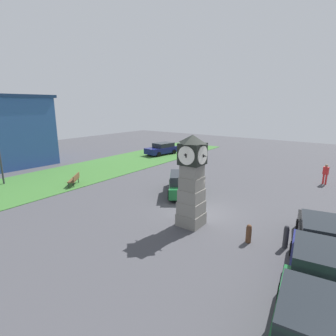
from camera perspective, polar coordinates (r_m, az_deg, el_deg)
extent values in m
plane|color=#424247|center=(15.99, 6.81, -9.74)|extent=(75.23, 75.23, 0.00)
cube|color=gray|center=(14.42, 5.03, -10.95)|extent=(1.24, 1.24, 0.67)
cube|color=gray|center=(14.15, 5.08, -8.48)|extent=(1.17, 1.17, 0.67)
cube|color=gray|center=(13.91, 5.14, -5.93)|extent=(1.10, 1.10, 0.67)
cube|color=slate|center=(13.71, 5.20, -3.29)|extent=(1.03, 1.03, 0.67)
cube|color=gray|center=(13.53, 5.26, -0.58)|extent=(0.96, 0.96, 0.67)
cube|color=black|center=(13.34, 5.34, 3.09)|extent=(1.14, 1.14, 1.09)
cylinder|color=white|center=(13.64, 3.22, 3.36)|extent=(0.93, 0.04, 0.93)
cube|color=black|center=(13.66, 3.12, 3.38)|extent=(0.06, 0.11, 0.21)
cube|color=black|center=(13.66, 3.12, 3.38)|extent=(0.04, 0.35, 0.11)
cylinder|color=white|center=(13.06, 7.56, 2.80)|extent=(0.93, 0.04, 0.93)
cube|color=black|center=(13.04, 7.67, 2.78)|extent=(0.06, 0.13, 0.21)
cube|color=black|center=(13.04, 7.67, 2.78)|extent=(0.04, 0.35, 0.13)
cylinder|color=white|center=(13.84, 6.59, 3.44)|extent=(0.04, 0.93, 0.93)
cube|color=black|center=(13.87, 6.65, 3.46)|extent=(0.21, 0.06, 0.11)
cube|color=black|center=(13.87, 6.65, 3.46)|extent=(0.27, 0.04, 0.28)
cylinder|color=white|center=(12.85, 4.00, 2.71)|extent=(0.04, 0.93, 0.93)
cube|color=black|center=(12.82, 3.93, 2.69)|extent=(0.09, 0.06, 0.21)
cube|color=black|center=(12.82, 3.93, 2.69)|extent=(0.34, 0.04, 0.16)
pyramid|color=black|center=(13.22, 5.41, 6.33)|extent=(1.19, 1.19, 0.43)
cylinder|color=#333338|center=(13.32, 24.27, -13.71)|extent=(0.23, 0.23, 0.94)
sphere|color=#333338|center=(13.11, 24.48, -11.74)|extent=(0.21, 0.21, 0.21)
cylinder|color=brown|center=(13.22, 17.14, -13.75)|extent=(0.26, 0.26, 0.74)
sphere|color=brown|center=(13.04, 17.27, -12.14)|extent=(0.23, 0.23, 0.23)
cube|color=#19602D|center=(8.95, 28.41, -27.88)|extent=(4.35, 2.19, 0.67)
cube|color=#1E2328|center=(8.30, 28.89, -25.87)|extent=(2.47, 1.84, 0.62)
cylinder|color=black|center=(10.15, 23.42, -23.84)|extent=(0.66, 0.29, 0.64)
cube|color=navy|center=(11.64, 29.84, -17.84)|extent=(4.34, 2.41, 0.63)
cube|color=#1E2328|center=(11.09, 30.24, -16.03)|extent=(2.48, 2.01, 0.54)
cylinder|color=black|center=(12.86, 25.52, -15.61)|extent=(0.66, 0.31, 0.64)
cylinder|color=black|center=(10.66, 24.68, -21.97)|extent=(0.66, 0.31, 0.64)
cube|color=black|center=(13.97, 30.09, -12.56)|extent=(4.43, 2.47, 0.63)
cube|color=#1E2328|center=(13.45, 30.49, -10.88)|extent=(2.56, 1.98, 0.53)
cylinder|color=black|center=(15.19, 26.51, -11.15)|extent=(0.67, 0.34, 0.64)
cylinder|color=black|center=(15.36, 32.65, -11.64)|extent=(0.67, 0.34, 0.64)
cylinder|color=black|center=(12.85, 26.68, -15.76)|extent=(0.67, 0.34, 0.64)
cube|color=#19602D|center=(19.09, 3.00, -3.77)|extent=(4.68, 3.95, 0.70)
cube|color=#1E2328|center=(18.58, 3.04, -2.12)|extent=(2.94, 2.72, 0.63)
cylinder|color=black|center=(20.49, 0.58, -3.40)|extent=(0.65, 0.54, 0.64)
cylinder|color=black|center=(20.52, 5.28, -3.43)|extent=(0.65, 0.54, 0.64)
cylinder|color=black|center=(17.88, 0.35, -5.98)|extent=(0.65, 0.54, 0.64)
cylinder|color=black|center=(17.91, 5.76, -6.01)|extent=(0.65, 0.54, 0.64)
cube|color=navy|center=(33.94, -1.41, 3.96)|extent=(4.64, 2.57, 0.71)
cube|color=#1E2328|center=(34.06, -1.01, 5.06)|extent=(2.66, 2.11, 0.53)
cylinder|color=black|center=(32.43, -2.06, 2.95)|extent=(0.67, 0.32, 0.64)
cylinder|color=black|center=(33.75, -4.14, 3.34)|extent=(0.67, 0.32, 0.64)
cylinder|color=black|center=(34.31, 1.29, 3.54)|extent=(0.67, 0.32, 0.64)
cylinder|color=black|center=(35.56, -0.81, 3.90)|extent=(0.67, 0.32, 0.64)
cube|color=brown|center=(22.33, -19.91, -2.45)|extent=(1.56, 1.40, 0.08)
cube|color=brown|center=(22.19, -19.35, -1.83)|extent=(1.28, 1.05, 0.40)
cylinder|color=#262628|center=(23.03, -19.90, -2.55)|extent=(0.06, 0.06, 0.45)
cylinder|color=#262628|center=(21.86, -20.84, -3.48)|extent=(0.06, 0.06, 0.45)
cylinder|color=#262628|center=(22.92, -18.94, -2.55)|extent=(0.06, 0.06, 0.45)
cylinder|color=#262628|center=(21.74, -19.83, -3.49)|extent=(0.06, 0.06, 0.45)
cylinder|color=red|center=(24.80, 31.16, -2.17)|extent=(0.14, 0.14, 0.82)
cylinder|color=red|center=(24.85, 30.72, -2.08)|extent=(0.14, 0.14, 0.82)
cube|color=red|center=(24.66, 31.14, -0.51)|extent=(0.31, 0.44, 0.62)
sphere|color=#8C664C|center=(24.58, 31.26, 0.44)|extent=(0.22, 0.22, 0.22)
cube|color=#386B2D|center=(26.09, -18.84, -1.10)|extent=(45.14, 7.78, 0.04)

